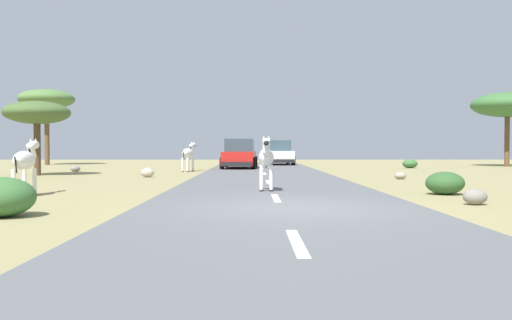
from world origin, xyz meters
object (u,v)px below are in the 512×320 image
Objects in this scene: car_0 at (239,155)px; rock_1 at (148,170)px; rock_2 at (75,169)px; zebra_2 at (189,154)px; bush_2 at (410,164)px; rock_3 at (475,197)px; tree_0 at (37,113)px; car_1 at (278,153)px; zebra_1 at (25,161)px; tree_4 at (47,100)px; rock_4 at (147,173)px; bush_0 at (445,183)px; bush_1 at (1,197)px; rock_0 at (400,176)px; tree_3 at (507,105)px; zebra_0 at (266,158)px.

rock_1 is at bearing 43.03° from car_0.
car_0 is at bearing 21.65° from rock_2.
zebra_2 reaches higher than rock_2.
zebra_2 is at bearing -160.30° from bush_2.
bush_2 reaches higher than rock_3.
car_0 is at bearing 38.93° from tree_0.
zebra_1 is at bearing 67.73° from car_1.
car_0 is 0.80× the size of tree_4.
rock_2 is (-11.27, -10.06, -0.69)m from car_1.
zebra_1 is 2.81× the size of rock_4.
bush_0 is at bearing -103.91° from bush_2.
bush_1 is (5.23, -14.54, -2.46)m from tree_0.
car_1 is 24.15m from bush_0.
car_0 and car_1 have the same top height.
zebra_2 is at bearing 30.78° from tree_0.
rock_0 is (11.96, 7.30, -0.77)m from zebra_1.
car_0 is 22.20m from bush_1.
rock_3 reaches higher than rock_0.
car_1 is 17.42m from rock_0.
tree_3 is (26.89, 11.05, 1.29)m from tree_0.
bush_0 is (11.21, 0.30, -0.60)m from zebra_1.
rock_3 is at bearing -102.97° from bush_2.
rock_3 is at bearing -117.16° from tree_3.
zebra_0 is 3.10× the size of rock_3.
rock_3 is at bearing -53.75° from tree_4.
car_1 is at bearing 55.39° from rock_1.
bush_0 is at bearing -119.39° from tree_3.
rock_3 is at bearing -95.99° from bush_0.
rock_4 reaches higher than rock_3.
tree_3 is 4.03× the size of bush_1.
car_0 reaches higher than rock_4.
zebra_1 is 13.65m from rock_1.
bush_2 reaches higher than rock_0.
zebra_1 is 0.29× the size of tree_4.
tree_0 reaches higher than bush_1.
bush_2 is 1.75× the size of rock_3.
car_1 reaches higher than bush_1.
rock_4 is at bearing 89.60° from bush_1.
rock_4 is at bearing -15.75° from tree_0.
bush_1 is (10.52, -29.39, -4.42)m from tree_4.
rock_2 is 0.92× the size of rock_4.
tree_0 reaches higher than rock_4.
tree_0 is (-11.69, -13.95, 1.98)m from car_1.
rock_1 is at bearing -161.16° from bush_2.
rock_0 is 10.59m from rock_4.
tree_3 reaches higher than bush_0.
rock_2 is 7.28m from rock_4.
bush_0 is 2.50× the size of rock_1.
rock_4 is (-3.75, -8.82, -0.66)m from car_0.
tree_4 reaches higher than rock_3.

